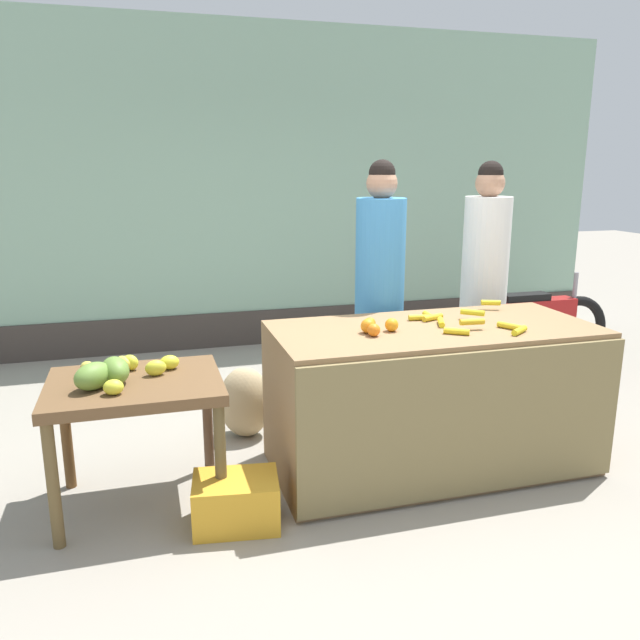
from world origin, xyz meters
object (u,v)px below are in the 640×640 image
at_px(vendor_woman_blue_shirt, 379,297).
at_px(produce_sack, 245,402).
at_px(parked_motorcycle, 532,325).
at_px(vendor_woman_white_shirt, 483,288).
at_px(produce_crate, 236,502).

xyz_separation_m(vendor_woman_blue_shirt, produce_sack, (-0.95, 0.06, -0.70)).
bearing_deg(produce_sack, vendor_woman_blue_shirt, -3.33).
bearing_deg(parked_motorcycle, vendor_woman_blue_shirt, -155.40).
relative_size(vendor_woman_blue_shirt, vendor_woman_white_shirt, 1.00).
bearing_deg(produce_crate, vendor_woman_white_shirt, 28.92).
bearing_deg(parked_motorcycle, produce_crate, -148.09).
relative_size(vendor_woman_white_shirt, produce_crate, 4.24).
height_order(vendor_woman_white_shirt, produce_crate, vendor_woman_white_shirt).
bearing_deg(vendor_woman_white_shirt, parked_motorcycle, 37.60).
xyz_separation_m(parked_motorcycle, produce_crate, (-3.03, -1.89, -0.27)).
bearing_deg(vendor_woman_white_shirt, vendor_woman_blue_shirt, -173.99).
height_order(parked_motorcycle, produce_crate, parked_motorcycle).
bearing_deg(vendor_woman_white_shirt, produce_sack, -178.86).
xyz_separation_m(vendor_woman_blue_shirt, vendor_woman_white_shirt, (0.87, 0.09, -0.00)).
height_order(produce_crate, produce_sack, produce_sack).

